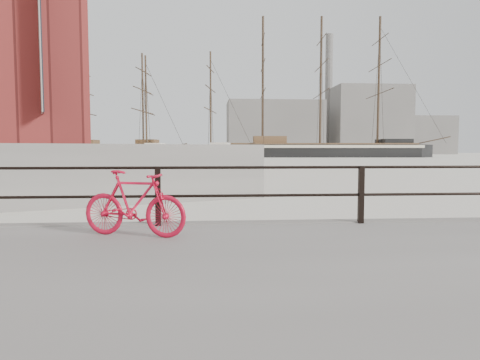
# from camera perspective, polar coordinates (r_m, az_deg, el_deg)

# --- Properties ---
(ground) EXTENTS (400.00, 400.00, 0.00)m
(ground) POSITION_cam_1_polar(r_m,az_deg,el_deg) (8.01, 15.35, -7.85)
(ground) COLOR white
(ground) RESTS_ON ground
(guardrail) EXTENTS (28.00, 0.10, 1.00)m
(guardrail) POSITION_cam_1_polar(r_m,az_deg,el_deg) (7.74, 15.84, -1.89)
(guardrail) COLOR black
(guardrail) RESTS_ON promenade
(bicycle) EXTENTS (1.62, 0.74, 0.98)m
(bicycle) POSITION_cam_1_polar(r_m,az_deg,el_deg) (6.50, -13.94, -3.06)
(bicycle) COLOR red
(bicycle) RESTS_ON promenade
(barque_black) EXTENTS (56.17, 21.82, 31.50)m
(barque_black) POSITION_cam_1_polar(r_m,az_deg,el_deg) (94.86, 10.60, 3.01)
(barque_black) COLOR black
(barque_black) RESTS_ON ground
(schooner_mid) EXTENTS (29.26, 16.56, 19.96)m
(schooner_mid) POSITION_cam_1_polar(r_m,az_deg,el_deg) (78.71, -8.40, 2.83)
(schooner_mid) COLOR beige
(schooner_mid) RESTS_ON ground
(schooner_left) EXTENTS (25.81, 14.41, 18.61)m
(schooner_left) POSITION_cam_1_polar(r_m,az_deg,el_deg) (78.00, -16.24, 2.70)
(schooner_left) COLOR silver
(schooner_left) RESTS_ON ground
(industrial_west) EXTENTS (32.00, 18.00, 18.00)m
(industrial_west) POSITION_cam_1_polar(r_m,az_deg,el_deg) (149.29, 4.53, 6.88)
(industrial_west) COLOR gray
(industrial_west) RESTS_ON ground
(industrial_mid) EXTENTS (26.00, 20.00, 24.00)m
(industrial_mid) POSITION_cam_1_polar(r_m,az_deg,el_deg) (163.25, 16.60, 7.54)
(industrial_mid) COLOR gray
(industrial_mid) RESTS_ON ground
(industrial_east) EXTENTS (20.00, 16.00, 14.00)m
(industrial_east) POSITION_cam_1_polar(r_m,az_deg,el_deg) (176.92, 23.00, 5.48)
(industrial_east) COLOR gray
(industrial_east) RESTS_ON ground
(smokestack) EXTENTS (2.80, 2.80, 44.00)m
(smokestack) POSITION_cam_1_polar(r_m,az_deg,el_deg) (164.85, 11.74, 11.08)
(smokestack) COLOR gray
(smokestack) RESTS_ON ground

